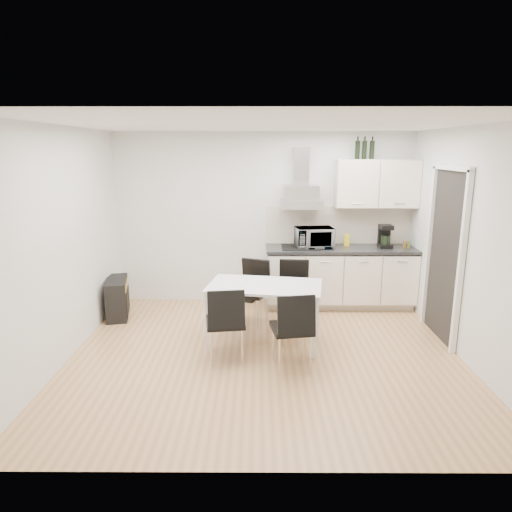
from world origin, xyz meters
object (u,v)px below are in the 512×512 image
at_px(chair_far_right, 293,294).
at_px(chair_near_right, 292,329).
at_px(chair_far_left, 251,293).
at_px(floor_speaker, 249,293).
at_px(dining_table, 265,291).
at_px(chair_near_left, 225,323).
at_px(kitchenette, 343,253).
at_px(guitar_amp, 117,298).

xyz_separation_m(chair_far_right, chair_near_right, (-0.11, -1.22, 0.00)).
distance_m(chair_far_left, floor_speaker, 0.99).
bearing_deg(chair_far_right, floor_speaker, -52.24).
relative_size(chair_near_right, floor_speaker, 3.22).
bearing_deg(chair_far_left, dining_table, 128.21).
relative_size(chair_far_left, chair_near_left, 1.00).
bearing_deg(chair_near_right, kitchenette, 56.75).
height_order(chair_near_right, floor_speaker, chair_near_right).
relative_size(chair_far_right, chair_near_right, 1.00).
bearing_deg(chair_near_left, floor_speaker, 75.95).
bearing_deg(guitar_amp, kitchenette, -4.15).
xyz_separation_m(chair_near_left, chair_near_right, (0.73, -0.17, 0.00)).
bearing_deg(chair_near_left, chair_near_right, -21.19).
bearing_deg(kitchenette, floor_speaker, 173.35).
relative_size(chair_near_left, floor_speaker, 3.22).
bearing_deg(chair_near_left, kitchenette, 40.88).
distance_m(kitchenette, dining_table, 1.84).
xyz_separation_m(kitchenette, chair_far_right, (-0.80, -0.82, -0.39)).
relative_size(chair_far_right, chair_near_left, 1.00).
bearing_deg(kitchenette, chair_far_left, -150.46).
xyz_separation_m(kitchenette, floor_speaker, (-1.42, 0.17, -0.69)).
height_order(chair_far_left, chair_near_left, same).
relative_size(kitchenette, chair_far_right, 2.86).
relative_size(dining_table, chair_far_left, 1.65).
height_order(chair_near_left, guitar_amp, chair_near_left).
distance_m(chair_near_left, floor_speaker, 2.06).
bearing_deg(chair_near_left, chair_far_left, 68.40).
relative_size(dining_table, floor_speaker, 5.33).
distance_m(dining_table, chair_near_right, 0.74).
bearing_deg(floor_speaker, guitar_amp, -138.73).
bearing_deg(dining_table, floor_speaker, 107.22).
height_order(guitar_amp, floor_speaker, guitar_amp).
distance_m(kitchenette, chair_near_left, 2.51).
bearing_deg(chair_far_right, kitchenette, -128.47).
distance_m(kitchenette, floor_speaker, 1.59).
xyz_separation_m(chair_far_right, guitar_amp, (-2.48, 0.33, -0.16)).
height_order(chair_near_left, chair_near_right, same).
bearing_deg(chair_near_left, dining_table, 38.53).
distance_m(chair_near_right, guitar_amp, 2.84).
height_order(kitchenette, chair_near_right, kitchenette).
relative_size(kitchenette, chair_near_right, 2.86).
distance_m(chair_far_left, chair_near_right, 1.34).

